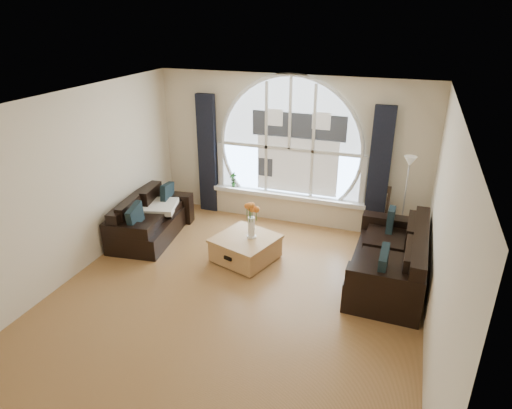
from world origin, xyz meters
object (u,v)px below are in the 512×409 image
Objects in this scene: guitar at (386,213)px; potted_plant at (233,180)px; vase_flowers at (251,215)px; floor_lamp at (404,203)px; sofa_left at (151,216)px; sofa_right at (388,258)px; coffee_chest at (246,247)px.

potted_plant is at bearing 179.14° from guitar.
floor_lamp is (2.21, 1.22, 0.02)m from vase_flowers.
sofa_left is 1.54× the size of guitar.
potted_plant is at bearing 121.11° from vase_flowers.
coffee_chest is (-2.18, -0.08, -0.18)m from sofa_right.
sofa_right is at bearing -26.74° from potted_plant.
vase_flowers is (0.09, 0.04, 0.57)m from coffee_chest.
coffee_chest is 0.84× the size of guitar.
sofa_right is 2.21× the size of coffee_chest.
sofa_right is at bearing -79.74° from guitar.
sofa_right is 2.19m from coffee_chest.
potted_plant is (-3.16, 0.36, -0.11)m from floor_lamp.
guitar is 3.76× the size of potted_plant.
vase_flowers is 2.38m from guitar.
floor_lamp is (2.29, 1.26, 0.58)m from coffee_chest.
potted_plant is at bearing 154.48° from sofa_right.
coffee_chest is at bearing -61.85° from potted_plant.
sofa_left is 4.28m from floor_lamp.
guitar is 2.92m from potted_plant.
vase_flowers is 0.66× the size of guitar.
vase_flowers is at bearing -141.64° from guitar.
sofa_right is at bearing -95.48° from floor_lamp.
floor_lamp is 3.18m from potted_plant.
sofa_left is at bearing -124.06° from potted_plant.
sofa_right is 1.84× the size of guitar.
floor_lamp reaches higher than sofa_right.
potted_plant is (-3.05, 1.54, 0.29)m from sofa_right.
coffee_chest is 0.57m from vase_flowers.
coffee_chest is 1.27× the size of vase_flowers.
potted_plant is (-0.95, 1.58, -0.09)m from vase_flowers.
floor_lamp is at bearing 85.74° from sofa_right.
sofa_right is at bearing 20.08° from coffee_chest.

